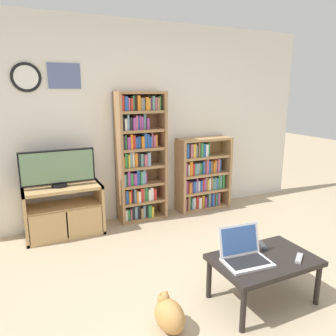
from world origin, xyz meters
TOP-DOWN VIEW (x-y plane):
  - ground_plane at (0.00, 0.00)m, footprint 18.00×18.00m
  - wall_back at (-0.01, 2.38)m, footprint 5.63×0.09m
  - tv_stand at (-0.89, 2.10)m, footprint 0.91×0.43m
  - television at (-0.92, 2.12)m, footprint 0.85×0.18m
  - bookshelf_tall at (0.11, 2.21)m, footprint 0.64×0.29m
  - bookshelf_short at (1.08, 2.21)m, footprint 0.80×0.29m
  - coffee_table at (0.40, 0.07)m, footprint 0.84×0.54m
  - laptop at (0.22, 0.11)m, footprint 0.39×0.33m
  - remote_near_laptop at (0.52, 0.23)m, footprint 0.10×0.16m
  - remote_far_from_laptop at (0.64, -0.07)m, footprint 0.15×0.13m
  - cat at (-0.45, 0.09)m, footprint 0.29×0.53m

SIDE VIEW (x-z plane):
  - ground_plane at x=0.00m, z-range 0.00..0.00m
  - cat at x=-0.45m, z-range -0.02..0.27m
  - tv_stand at x=-0.89m, z-range 0.00..0.62m
  - coffee_table at x=0.40m, z-range 0.15..0.54m
  - remote_near_laptop at x=0.52m, z-range 0.39..0.41m
  - remote_far_from_laptop at x=0.64m, z-range 0.39..0.41m
  - laptop at x=0.22m, z-range 0.32..0.59m
  - bookshelf_short at x=1.08m, z-range -0.03..1.04m
  - television at x=-0.92m, z-range 0.62..1.06m
  - bookshelf_tall at x=0.11m, z-range 0.00..1.72m
  - wall_back at x=-0.01m, z-range 0.01..2.61m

